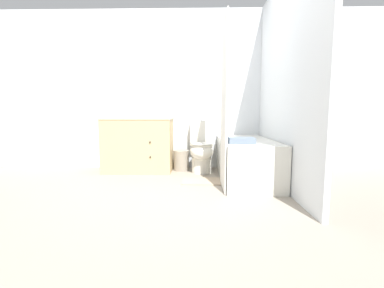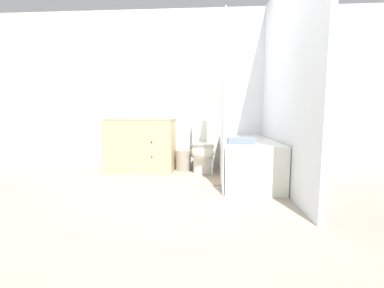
{
  "view_description": "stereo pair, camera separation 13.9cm",
  "coord_description": "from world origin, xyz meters",
  "views": [
    {
      "loc": [
        0.21,
        -2.47,
        0.87
      ],
      "look_at": [
        0.14,
        0.76,
        0.5
      ],
      "focal_mm": 24.0,
      "sensor_mm": 36.0,
      "label": 1
    },
    {
      "loc": [
        0.35,
        -2.47,
        0.87
      ],
      "look_at": [
        0.14,
        0.76,
        0.5
      ],
      "focal_mm": 24.0,
      "sensor_mm": 36.0,
      "label": 2
    }
  ],
  "objects": [
    {
      "name": "vanity_cabinet",
      "position": [
        -0.69,
        1.41,
        0.42
      ],
      "size": [
        1.03,
        0.59,
        0.83
      ],
      "color": "tan",
      "rests_on": "ground_plane"
    },
    {
      "name": "hand_towel_folded",
      "position": [
        -1.03,
        1.26,
        0.86
      ],
      "size": [
        0.27,
        0.18,
        0.06
      ],
      "color": "beige",
      "rests_on": "vanity_cabinet"
    },
    {
      "name": "wastebasket",
      "position": [
        -0.04,
        1.48,
        0.16
      ],
      "size": [
        0.24,
        0.24,
        0.31
      ],
      "color": "gray",
      "rests_on": "ground_plane"
    },
    {
      "name": "tissue_box",
      "position": [
        -0.61,
        1.56,
        0.87
      ],
      "size": [
        0.13,
        0.13,
        0.11
      ],
      "color": "white",
      "rests_on": "vanity_cabinet"
    },
    {
      "name": "bath_towel_folded",
      "position": [
        0.72,
        0.47,
        0.57
      ],
      "size": [
        0.29,
        0.2,
        0.07
      ],
      "color": "slate",
      "rests_on": "bathtub"
    },
    {
      "name": "ground_plane",
      "position": [
        0.0,
        0.0,
        0.0
      ],
      "size": [
        14.0,
        14.0,
        0.0
      ],
      "primitive_type": "plane",
      "color": "gray"
    },
    {
      "name": "toilet",
      "position": [
        0.27,
        1.35,
        0.36
      ],
      "size": [
        0.35,
        0.63,
        0.78
      ],
      "color": "silver",
      "rests_on": "ground_plane"
    },
    {
      "name": "wall_back",
      "position": [
        -0.01,
        1.71,
        1.25
      ],
      "size": [
        8.0,
        0.06,
        2.5
      ],
      "color": "silver",
      "rests_on": "ground_plane"
    },
    {
      "name": "sink_faucet",
      "position": [
        -0.69,
        1.61,
        0.86
      ],
      "size": [
        0.14,
        0.12,
        0.12
      ],
      "color": "silver",
      "rests_on": "vanity_cabinet"
    },
    {
      "name": "bathtub",
      "position": [
        0.86,
        0.94,
        0.27
      ],
      "size": [
        0.67,
        1.5,
        0.54
      ],
      "color": "silver",
      "rests_on": "ground_plane"
    },
    {
      "name": "shower_curtain",
      "position": [
        0.52,
        0.51,
        0.98
      ],
      "size": [
        0.01,
        0.56,
        1.94
      ],
      "color": "white",
      "rests_on": "ground_plane"
    },
    {
      "name": "bath_mat",
      "position": [
        0.28,
        0.78,
        0.01
      ],
      "size": [
        0.53,
        0.35,
        0.02
      ],
      "color": "tan",
      "rests_on": "ground_plane"
    },
    {
      "name": "wall_right",
      "position": [
        1.23,
        0.84,
        1.25
      ],
      "size": [
        0.05,
        2.69,
        2.5
      ],
      "color": "silver",
      "rests_on": "ground_plane"
    }
  ]
}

